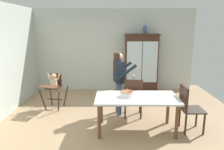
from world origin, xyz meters
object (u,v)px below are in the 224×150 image
object	(u,v)px
dining_chair_right_end	(188,105)
high_chair_with_toddler	(54,85)
ceramic_vase	(145,30)
birthday_cake	(127,94)
dining_table	(136,101)
china_cabinet	(141,63)
adult_person	(119,76)
dining_chair_far_side	(133,95)

from	to	relation	value
dining_chair_right_end	high_chair_with_toddler	bearing A→B (deg)	67.12
ceramic_vase	dining_chair_right_end	bearing A→B (deg)	-79.34
ceramic_vase	birthday_cake	xyz separation A→B (m)	(-0.74, -2.70, -1.23)
ceramic_vase	dining_table	distance (m)	3.10
china_cabinet	dining_table	size ratio (longest dim) A/B	1.14
birthday_cake	high_chair_with_toddler	bearing A→B (deg)	146.51
ceramic_vase	china_cabinet	bearing A→B (deg)	-177.51
china_cabinet	dining_chair_right_end	distance (m)	2.83
adult_person	birthday_cake	distance (m)	0.88
adult_person	birthday_cake	xyz separation A→B (m)	(0.13, -0.85, -0.17)
high_chair_with_toddler	dining_chair_right_end	distance (m)	3.32
birthday_cake	ceramic_vase	bearing A→B (deg)	74.75
dining_table	dining_chair_far_side	bearing A→B (deg)	90.02
ceramic_vase	high_chair_with_toddler	distance (m)	3.27
dining_chair_right_end	china_cabinet	bearing A→B (deg)	11.48
adult_person	dining_chair_right_end	distance (m)	1.69
adult_person	china_cabinet	bearing A→B (deg)	-34.76
dining_chair_far_side	ceramic_vase	bearing A→B (deg)	-100.93
dining_table	ceramic_vase	bearing A→B (deg)	78.87
high_chair_with_toddler	birthday_cake	xyz separation A→B (m)	(1.82, -1.21, 0.14)
dining_chair_right_end	ceramic_vase	bearing A→B (deg)	9.75
china_cabinet	ceramic_vase	bearing A→B (deg)	2.49
dining_table	dining_chair_far_side	size ratio (longest dim) A/B	1.74
ceramic_vase	adult_person	world-z (taller)	ceramic_vase
ceramic_vase	dining_chair_right_end	distance (m)	3.15
high_chair_with_toddler	adult_person	bearing A→B (deg)	-0.40
dining_table	birthday_cake	world-z (taller)	birthday_cake
high_chair_with_toddler	birthday_cake	size ratio (longest dim) A/B	3.39
dining_chair_far_side	adult_person	bearing A→B (deg)	-30.61
dining_table	dining_chair_right_end	xyz separation A→B (m)	(1.05, -0.01, -0.09)
china_cabinet	ceramic_vase	size ratio (longest dim) A/B	7.06
adult_person	dining_chair_far_side	bearing A→B (deg)	-136.03
high_chair_with_toddler	adult_person	distance (m)	1.76
dining_chair_right_end	dining_table	bearing A→B (deg)	88.49
china_cabinet	dining_chair_far_side	bearing A→B (deg)	-102.27
ceramic_vase	dining_table	xyz separation A→B (m)	(-0.54, -2.73, -1.38)
ceramic_vase	dining_chair_right_end	world-z (taller)	ceramic_vase
china_cabinet	dining_chair_far_side	world-z (taller)	china_cabinet
dining_table	birthday_cake	distance (m)	0.25
adult_person	dining_chair_right_end	xyz separation A→B (m)	(1.38, -0.88, -0.41)
ceramic_vase	dining_table	world-z (taller)	ceramic_vase
high_chair_with_toddler	dining_chair_far_side	bearing A→B (deg)	-4.51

